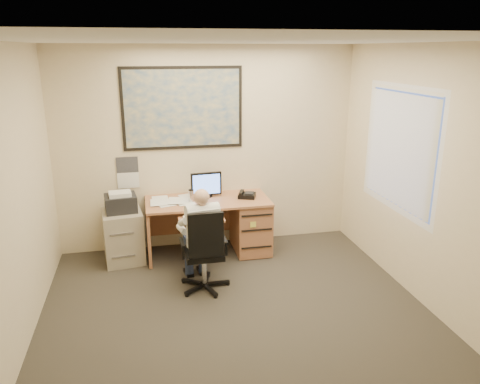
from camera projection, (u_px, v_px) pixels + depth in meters
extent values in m
cube|color=#312D26|center=(243.00, 330.00, 4.57)|extent=(4.00, 4.50, 0.00)
cube|color=white|center=(244.00, 40.00, 3.78)|extent=(4.00, 4.50, 0.00)
cube|color=beige|center=(208.00, 149.00, 6.28)|extent=(4.00, 0.00, 2.70)
cube|color=beige|center=(353.00, 352.00, 2.07)|extent=(4.00, 0.00, 2.70)
cube|color=beige|center=(2.00, 215.00, 3.77)|extent=(0.00, 4.50, 2.70)
cube|color=beige|center=(443.00, 186.00, 4.57)|extent=(0.00, 4.50, 2.70)
cube|color=#B4744D|center=(208.00, 201.00, 6.09)|extent=(1.60, 0.75, 0.03)
cube|color=#B36F49|center=(250.00, 225.00, 6.32)|extent=(0.45, 0.70, 0.70)
cube|color=#B36F49|center=(149.00, 232.00, 6.05)|extent=(0.04, 0.70, 0.70)
cube|color=#B36F49|center=(205.00, 213.00, 6.50)|extent=(1.55, 0.03, 0.55)
cylinder|color=black|center=(206.00, 196.00, 6.23)|extent=(0.16, 0.16, 0.02)
cube|color=black|center=(206.00, 184.00, 6.16)|extent=(0.41, 0.08, 0.31)
cube|color=#5D8EFF|center=(207.00, 184.00, 6.14)|extent=(0.36, 0.04, 0.26)
cube|color=#B4744D|center=(201.00, 219.00, 5.67)|extent=(0.55, 0.30, 0.02)
cube|color=beige|center=(201.00, 217.00, 5.66)|extent=(0.43, 0.14, 0.02)
cube|color=black|center=(247.00, 196.00, 6.18)|extent=(0.27, 0.26, 0.05)
cylinder|color=silver|center=(191.00, 196.00, 5.98)|extent=(0.07, 0.07, 0.16)
cylinder|color=white|center=(196.00, 192.00, 6.24)|extent=(0.08, 0.08, 0.10)
cube|color=white|center=(173.00, 201.00, 6.00)|extent=(0.60, 0.56, 0.02)
cube|color=#1E4C93|center=(183.00, 108.00, 6.04)|extent=(1.56, 0.03, 1.06)
cube|color=white|center=(128.00, 173.00, 6.13)|extent=(0.28, 0.01, 0.42)
cube|color=#A29782|center=(123.00, 236.00, 6.01)|extent=(0.54, 0.63, 0.67)
cube|color=black|center=(121.00, 203.00, 5.88)|extent=(0.42, 0.38, 0.21)
cube|color=white|center=(120.00, 194.00, 5.83)|extent=(0.29, 0.24, 0.05)
cylinder|color=silver|center=(204.00, 269.00, 5.33)|extent=(0.05, 0.05, 0.37)
cube|color=black|center=(204.00, 253.00, 5.27)|extent=(0.42, 0.42, 0.06)
cube|color=black|center=(206.00, 235.00, 4.99)|extent=(0.38, 0.06, 0.50)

